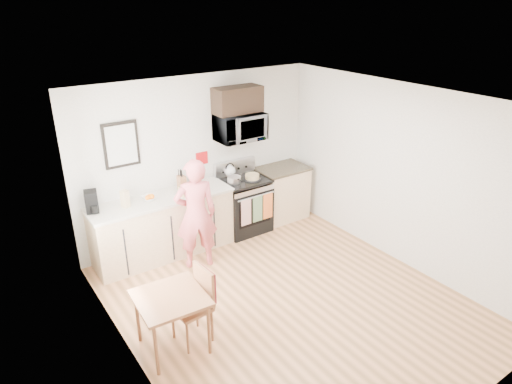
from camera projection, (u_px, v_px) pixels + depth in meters
floor at (287, 301)px, 5.93m from camera, size 4.60×4.60×0.00m
back_wall at (199, 159)px, 7.15m from camera, size 4.00×0.04×2.60m
front_wall at (469, 313)px, 3.68m from camera, size 4.00×0.04×2.60m
left_wall at (127, 263)px, 4.37m from camera, size 0.04×4.60×2.60m
right_wall at (401, 176)px, 6.46m from camera, size 0.04×4.60×2.60m
ceiling at (294, 102)px, 4.90m from camera, size 4.00×4.60×0.04m
window at (102, 209)px, 4.89m from camera, size 0.06×1.40×1.50m
cabinet_left at (164, 228)px, 6.84m from camera, size 2.10×0.60×0.90m
countertop_left at (161, 199)px, 6.65m from camera, size 2.14×0.64×0.04m
cabinet_right at (281, 194)px, 8.01m from camera, size 0.84×0.60×0.90m
countertop_right at (282, 169)px, 7.82m from camera, size 0.88×0.64×0.04m
range at (244, 206)px, 7.58m from camera, size 0.76×0.70×1.16m
microwave at (239, 127)px, 7.13m from camera, size 0.76×0.51×0.42m
upper_cabinet at (238, 100)px, 7.00m from camera, size 0.76×0.35×0.40m
wall_art at (121, 145)px, 6.32m from camera, size 0.50×0.04×0.65m
wall_trivet at (202, 158)px, 7.16m from camera, size 0.20×0.02×0.20m
person at (196, 214)px, 6.42m from camera, size 0.69×0.55×1.64m
dining_table at (171, 303)px, 4.93m from camera, size 0.73×0.73×0.68m
chair at (200, 293)px, 5.12m from camera, size 0.44×0.40×0.90m
knife_block at (182, 183)px, 6.90m from camera, size 0.10×0.14×0.22m
utensil_crock at (197, 177)px, 7.04m from camera, size 0.11×0.11×0.33m
fruit_bowl at (149, 198)px, 6.56m from camera, size 0.24×0.24×0.10m
milk_carton at (125, 199)px, 6.31m from camera, size 0.12×0.12×0.25m
coffee_maker at (92, 202)px, 6.17m from camera, size 0.21×0.27×0.30m
bread_bag at (191, 190)px, 6.76m from camera, size 0.35×0.20×0.12m
cake at (252, 177)px, 7.33m from camera, size 0.27×0.27×0.09m
kettle at (230, 170)px, 7.45m from camera, size 0.18×0.18×0.23m
pot at (234, 180)px, 7.19m from camera, size 0.22×0.37×0.11m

